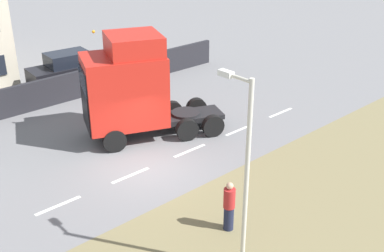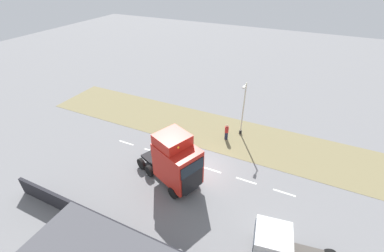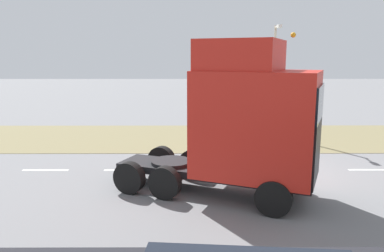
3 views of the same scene
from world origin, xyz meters
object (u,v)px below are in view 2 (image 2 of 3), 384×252
(lorry_cab, at_px, (175,161))
(flatbed_truck, at_px, (280,247))
(parked_car, at_px, (99,251))
(lamp_post, at_px, (243,112))
(pedestrian, at_px, (227,132))

(lorry_cab, bearing_deg, flatbed_truck, 93.40)
(parked_car, height_order, lamp_post, lamp_post)
(lorry_cab, relative_size, pedestrian, 3.68)
(flatbed_truck, xyz_separation_m, parked_car, (4.83, -10.02, -0.28))
(flatbed_truck, bearing_deg, pedestrian, 24.15)
(pedestrian, bearing_deg, flatbed_truck, 33.14)
(lorry_cab, relative_size, parked_car, 1.48)
(lamp_post, bearing_deg, pedestrian, -35.75)
(lorry_cab, xyz_separation_m, lamp_post, (-9.45, 2.83, 0.37))
(lorry_cab, xyz_separation_m, pedestrian, (-7.92, 1.73, -1.54))
(lamp_post, relative_size, pedestrian, 3.32)
(parked_car, bearing_deg, flatbed_truck, 120.61)
(lamp_post, bearing_deg, lorry_cab, -16.69)
(flatbed_truck, xyz_separation_m, pedestrian, (-11.04, -7.21, -0.43))
(parked_car, distance_m, lamp_post, 17.91)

